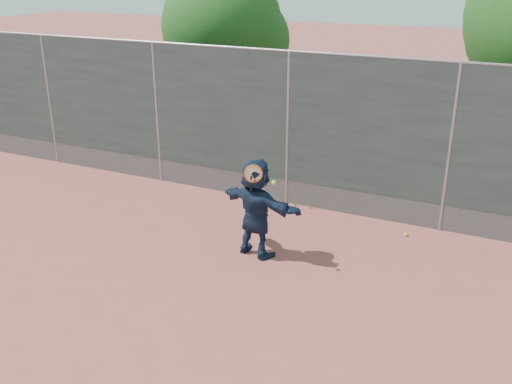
% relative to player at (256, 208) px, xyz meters
% --- Properties ---
extents(ground, '(80.00, 80.00, 0.00)m').
position_rel_player_xyz_m(ground, '(-0.38, -1.25, -0.83)').
color(ground, '#9E4C42').
rests_on(ground, ground).
extents(player, '(1.61, 0.85, 1.66)m').
position_rel_player_xyz_m(player, '(0.00, 0.00, 0.00)').
color(player, '#15243B').
rests_on(player, ground).
extents(ball_ground, '(0.07, 0.07, 0.07)m').
position_rel_player_xyz_m(ball_ground, '(2.13, 1.72, -0.80)').
color(ball_ground, '#B9E432').
rests_on(ball_ground, ground).
extents(fence, '(20.00, 0.06, 3.03)m').
position_rel_player_xyz_m(fence, '(-0.38, 2.25, 0.75)').
color(fence, '#38423D').
rests_on(fence, ground).
extents(swing_action, '(0.55, 0.21, 0.51)m').
position_rel_player_xyz_m(swing_action, '(0.08, -0.21, 0.64)').
color(swing_action, '#D15C13').
rests_on(swing_action, ground).
extents(tree_left, '(3.15, 3.00, 4.53)m').
position_rel_player_xyz_m(tree_left, '(-3.23, 5.30, 2.11)').
color(tree_left, '#382314').
rests_on(tree_left, ground).
extents(weed_clump, '(0.68, 0.07, 0.30)m').
position_rel_player_xyz_m(weed_clump, '(-0.09, 2.13, -0.70)').
color(weed_clump, '#387226').
rests_on(weed_clump, ground).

